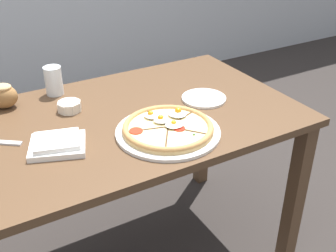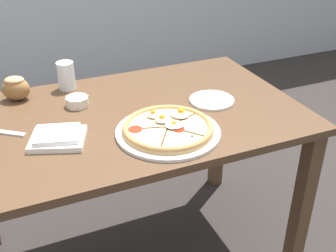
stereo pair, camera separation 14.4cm
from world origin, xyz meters
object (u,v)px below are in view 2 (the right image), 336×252
pizza (168,129)px  water_glass (66,77)px  bread_piece_mid (16,88)px  napkin_folded (58,137)px  dining_table (131,138)px  ramekin_bowl (77,101)px  side_saucer (212,100)px

pizza → water_glass: (-0.24, 0.51, 0.03)m
pizza → bread_piece_mid: bearing=132.8°
napkin_folded → water_glass: 0.43m
dining_table → ramekin_bowl: bearing=139.2°
bread_piece_mid → side_saucer: bearing=-24.6°
dining_table → water_glass: water_glass is taller
ramekin_bowl → pizza: bearing=-54.2°
water_glass → side_saucer: size_ratio=0.66×
ramekin_bowl → water_glass: bearing=91.0°
napkin_folded → side_saucer: bearing=6.1°
pizza → dining_table: bearing=111.7°
napkin_folded → side_saucer: size_ratio=1.23×
dining_table → napkin_folded: size_ratio=5.96×
pizza → ramekin_bowl: (-0.24, 0.33, 0.00)m
pizza → ramekin_bowl: size_ratio=3.94×
ramekin_bowl → side_saucer: size_ratio=0.52×
water_glass → bread_piece_mid: bearing=-172.8°
napkin_folded → pizza: bearing=-14.9°
napkin_folded → bread_piece_mid: bearing=102.9°
napkin_folded → side_saucer: (0.62, 0.07, -0.01)m
ramekin_bowl → bread_piece_mid: bread_piece_mid is taller
water_glass → dining_table: bearing=-62.4°
side_saucer → ramekin_bowl: bearing=161.0°
dining_table → bread_piece_mid: size_ratio=9.84×
bread_piece_mid → water_glass: (0.21, 0.03, 0.00)m
napkin_folded → bread_piece_mid: 0.40m
dining_table → bread_piece_mid: (-0.37, 0.29, 0.16)m
dining_table → napkin_folded: bearing=-161.2°
water_glass → pizza: bearing=-64.5°
pizza → napkin_folded: (-0.36, 0.10, -0.00)m
pizza → side_saucer: 0.31m
pizza → bread_piece_mid: 0.66m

